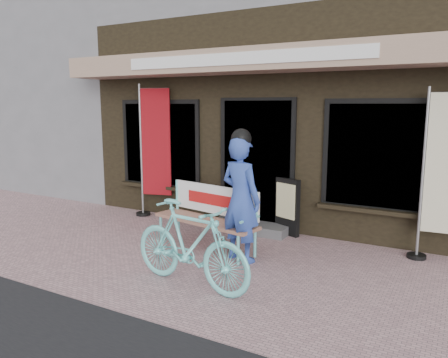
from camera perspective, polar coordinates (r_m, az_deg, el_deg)
The scene contains 9 objects.
ground at distance 5.89m, azimuth -4.15°, elevation -11.07°, with size 70.00×70.00×0.00m, color #BF9295.
storefront at distance 10.07m, azimuth 11.86°, elevation 14.66°, with size 7.00×6.77×6.00m.
neighbor_left_near at distance 15.37m, azimuth -20.16°, elevation 13.28°, with size 10.00×7.00×6.40m, color slate.
bench at distance 6.39m, azimuth -1.92°, elevation -4.34°, with size 1.74×0.73×0.92m.
person at distance 5.81m, azimuth 2.21°, elevation -2.34°, with size 0.69×0.54×1.78m.
bicycle at distance 5.06m, azimuth -4.45°, elevation -8.56°, with size 0.47×1.67×1.00m, color #73E1DE.
nobori_red at distance 8.18m, azimuth -9.18°, elevation 3.84°, with size 0.73×0.33×2.46m.
nobori_cream at distance 6.39m, azimuth 26.64°, elevation 0.65°, with size 0.68×0.27×2.32m.
menu_stand at distance 7.11m, azimuth 8.26°, elevation -3.52°, with size 0.46×0.25×0.92m.
Camera 1 is at (3.04, -4.59, 2.09)m, focal length 35.00 mm.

